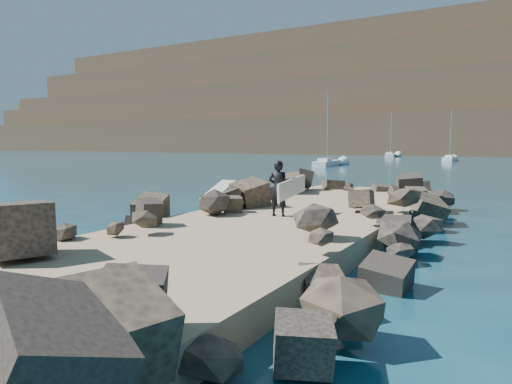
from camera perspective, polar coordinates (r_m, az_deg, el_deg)
ground at (r=13.33m, az=2.18°, el=-6.02°), size 800.00×800.00×0.00m
jetty at (r=11.58m, az=-2.52°, el=-6.38°), size 6.00×26.00×0.60m
riprap_left at (r=13.67m, az=-11.66°, el=-3.71°), size 2.60×22.00×1.00m
riprap_right at (r=10.75m, az=12.16°, el=-6.40°), size 2.60×22.00×1.00m
surfboard_resting at (r=16.20m, az=-4.69°, el=-0.15°), size 1.06×2.29×0.07m
surfer_with_board at (r=13.71m, az=3.05°, el=0.46°), size 0.90×2.10×1.69m
sailboat_e at (r=95.21m, az=16.44°, el=4.43°), size 2.92×7.65×8.97m
sailboat_a at (r=56.20m, az=8.86°, el=3.58°), size 2.48×7.64×9.00m
sailboat_b at (r=75.53m, az=23.04°, el=3.81°), size 1.44×6.43×7.82m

